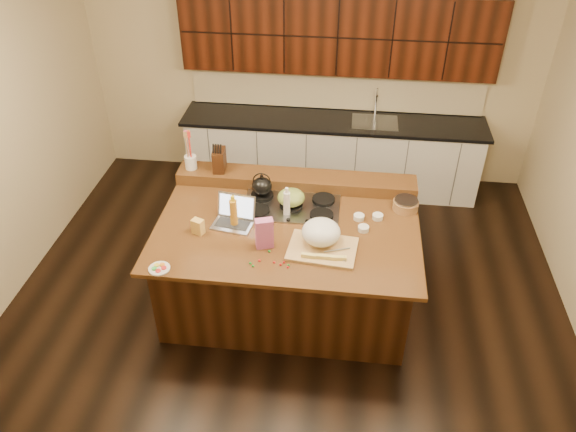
# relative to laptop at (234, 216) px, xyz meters

# --- Properties ---
(room) EXTENTS (5.52, 5.02, 2.72)m
(room) POSITION_rel_laptop_xyz_m (0.49, -0.01, 0.36)
(room) COLOR black
(room) RESTS_ON ground
(island) EXTENTS (2.40, 1.60, 0.92)m
(island) POSITION_rel_laptop_xyz_m (0.49, -0.01, -0.52)
(island) COLOR black
(island) RESTS_ON ground
(back_ledge) EXTENTS (2.40, 0.30, 0.12)m
(back_ledge) POSITION_rel_laptop_xyz_m (0.49, 0.69, -0.01)
(back_ledge) COLOR black
(back_ledge) RESTS_ON island
(cooktop) EXTENTS (0.92, 0.52, 0.05)m
(cooktop) POSITION_rel_laptop_xyz_m (0.49, 0.29, -0.05)
(cooktop) COLOR gray
(cooktop) RESTS_ON island
(back_counter) EXTENTS (3.70, 0.66, 2.40)m
(back_counter) POSITION_rel_laptop_xyz_m (0.79, 2.22, -0.00)
(back_counter) COLOR silver
(back_counter) RESTS_ON ground
(kettle) EXTENTS (0.20, 0.20, 0.18)m
(kettle) POSITION_rel_laptop_xyz_m (0.19, 0.42, 0.07)
(kettle) COLOR black
(kettle) RESTS_ON cooktop
(green_bowl) EXTENTS (0.34, 0.34, 0.14)m
(green_bowl) POSITION_rel_laptop_xyz_m (0.49, 0.29, 0.05)
(green_bowl) COLOR olive
(green_bowl) RESTS_ON cooktop
(laptop) EXTENTS (0.40, 0.33, 0.25)m
(laptop) POSITION_rel_laptop_xyz_m (0.00, 0.00, 0.00)
(laptop) COLOR #B7B7BC
(laptop) RESTS_ON island
(oil_bottle) EXTENTS (0.08, 0.08, 0.27)m
(oil_bottle) POSITION_rel_laptop_xyz_m (0.01, -0.05, 0.07)
(oil_bottle) COLOR orange
(oil_bottle) RESTS_ON island
(vinegar_bottle) EXTENTS (0.07, 0.07, 0.25)m
(vinegar_bottle) POSITION_rel_laptop_xyz_m (0.46, 0.17, 0.06)
(vinegar_bottle) COLOR silver
(vinegar_bottle) RESTS_ON island
(wooden_tray) EXTENTS (0.62, 0.49, 0.24)m
(wooden_tray) POSITION_rel_laptop_xyz_m (0.81, -0.25, 0.04)
(wooden_tray) COLOR tan
(wooden_tray) RESTS_ON island
(ramekin_a) EXTENTS (0.13, 0.13, 0.04)m
(ramekin_a) POSITION_rel_laptop_xyz_m (1.18, 0.01, -0.04)
(ramekin_a) COLOR white
(ramekin_a) RESTS_ON island
(ramekin_b) EXTENTS (0.13, 0.13, 0.04)m
(ramekin_b) POSITION_rel_laptop_xyz_m (1.31, 0.21, -0.04)
(ramekin_b) COLOR white
(ramekin_b) RESTS_ON island
(ramekin_c) EXTENTS (0.13, 0.13, 0.04)m
(ramekin_c) POSITION_rel_laptop_xyz_m (1.14, 0.18, -0.04)
(ramekin_c) COLOR white
(ramekin_c) RESTS_ON island
(strainer_bowl) EXTENTS (0.28, 0.28, 0.09)m
(strainer_bowl) POSITION_rel_laptop_xyz_m (1.57, 0.39, -0.02)
(strainer_bowl) COLOR #996B3F
(strainer_bowl) RESTS_ON island
(kitchen_timer) EXTENTS (0.09, 0.09, 0.07)m
(kitchen_timer) POSITION_rel_laptop_xyz_m (1.02, -0.45, -0.03)
(kitchen_timer) COLOR silver
(kitchen_timer) RESTS_ON island
(pink_bag) EXTENTS (0.17, 0.12, 0.28)m
(pink_bag) POSITION_rel_laptop_xyz_m (0.33, -0.32, 0.07)
(pink_bag) COLOR #BE5998
(pink_bag) RESTS_ON island
(candy_plate) EXTENTS (0.21, 0.21, 0.01)m
(candy_plate) POSITION_rel_laptop_xyz_m (-0.49, -0.72, -0.06)
(candy_plate) COLOR white
(candy_plate) RESTS_ON island
(package_box) EXTENTS (0.12, 0.10, 0.14)m
(package_box) POSITION_rel_laptop_xyz_m (-0.29, -0.20, 0.00)
(package_box) COLOR #E9B652
(package_box) RESTS_ON island
(utensil_crock) EXTENTS (0.15, 0.15, 0.14)m
(utensil_crock) POSITION_rel_laptop_xyz_m (-0.58, 0.69, 0.12)
(utensil_crock) COLOR white
(utensil_crock) RESTS_ON back_ledge
(knife_block) EXTENTS (0.13, 0.20, 0.23)m
(knife_block) POSITION_rel_laptop_xyz_m (-0.28, 0.69, 0.17)
(knife_block) COLOR black
(knife_block) RESTS_ON back_ledge
(gumdrop_0) EXTENTS (0.02, 0.02, 0.02)m
(gumdrop_0) POSITION_rel_laptop_xyz_m (0.56, -0.58, -0.06)
(gumdrop_0) COLOR red
(gumdrop_0) RESTS_ON island
(gumdrop_1) EXTENTS (0.02, 0.02, 0.02)m
(gumdrop_1) POSITION_rel_laptop_xyz_m (0.56, -0.55, -0.06)
(gumdrop_1) COLOR #198C26
(gumdrop_1) RESTS_ON island
(gumdrop_2) EXTENTS (0.02, 0.02, 0.02)m
(gumdrop_2) POSITION_rel_laptop_xyz_m (0.32, -0.52, -0.06)
(gumdrop_2) COLOR red
(gumdrop_2) RESTS_ON island
(gumdrop_3) EXTENTS (0.02, 0.02, 0.02)m
(gumdrop_3) POSITION_rel_laptop_xyz_m (0.25, -0.57, -0.06)
(gumdrop_3) COLOR #198C26
(gumdrop_3) RESTS_ON island
(gumdrop_4) EXTENTS (0.02, 0.02, 0.02)m
(gumdrop_4) POSITION_rel_laptop_xyz_m (0.44, -0.53, -0.06)
(gumdrop_4) COLOR red
(gumdrop_4) RESTS_ON island
(gumdrop_5) EXTENTS (0.02, 0.02, 0.02)m
(gumdrop_5) POSITION_rel_laptop_xyz_m (0.27, -0.60, -0.06)
(gumdrop_5) COLOR #198C26
(gumdrop_5) RESTS_ON island
(gumdrop_6) EXTENTS (0.02, 0.02, 0.02)m
(gumdrop_6) POSITION_rel_laptop_xyz_m (0.52, -0.52, -0.06)
(gumdrop_6) COLOR red
(gumdrop_6) RESTS_ON island
(gumdrop_7) EXTENTS (0.02, 0.02, 0.02)m
(gumdrop_7) POSITION_rel_laptop_xyz_m (0.38, -0.39, -0.06)
(gumdrop_7) COLOR #198C26
(gumdrop_7) RESTS_ON island
(gumdrop_8) EXTENTS (0.02, 0.02, 0.02)m
(gumdrop_8) POSITION_rel_laptop_xyz_m (0.50, -0.55, -0.06)
(gumdrop_8) COLOR red
(gumdrop_8) RESTS_ON island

